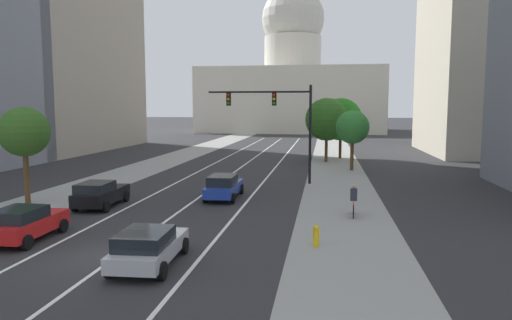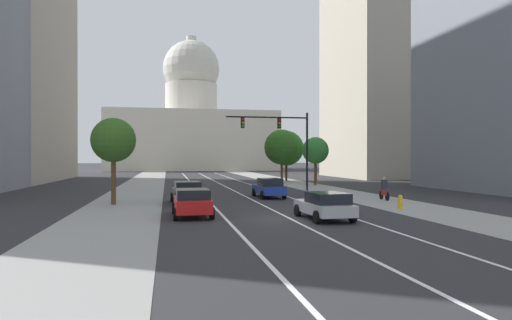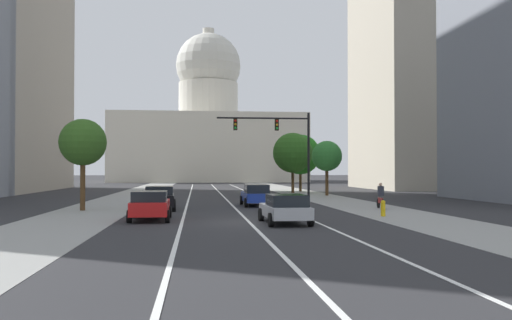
# 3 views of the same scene
# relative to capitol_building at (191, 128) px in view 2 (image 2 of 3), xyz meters

# --- Properties ---
(ground_plane) EXTENTS (400.00, 400.00, 0.00)m
(ground_plane) POSITION_rel_capitol_building_xyz_m (0.00, -57.40, -10.79)
(ground_plane) COLOR #2B2B2D
(sidewalk_left) EXTENTS (4.95, 130.00, 0.01)m
(sidewalk_left) POSITION_rel_capitol_building_xyz_m (-9.03, -62.40, -10.78)
(sidewalk_left) COLOR gray
(sidewalk_left) RESTS_ON ground
(sidewalk_right) EXTENTS (4.95, 130.00, 0.01)m
(sidewalk_right) POSITION_rel_capitol_building_xyz_m (9.03, -62.40, -10.78)
(sidewalk_right) COLOR gray
(sidewalk_right) RESTS_ON ground
(lane_stripe_left) EXTENTS (0.16, 90.00, 0.01)m
(lane_stripe_left) POSITION_rel_capitol_building_xyz_m (-3.28, -72.40, -10.78)
(lane_stripe_left) COLOR white
(lane_stripe_left) RESTS_ON ground
(lane_stripe_center) EXTENTS (0.16, 90.00, 0.01)m
(lane_stripe_center) POSITION_rel_capitol_building_xyz_m (0.00, -72.40, -10.78)
(lane_stripe_center) COLOR white
(lane_stripe_center) RESTS_ON ground
(lane_stripe_right) EXTENTS (0.16, 90.00, 0.01)m
(lane_stripe_right) POSITION_rel_capitol_building_xyz_m (3.28, -72.40, -10.78)
(lane_stripe_right) COLOR white
(lane_stripe_right) RESTS_ON ground
(office_tower_far_right) EXTENTS (19.38, 20.56, 39.44)m
(office_tower_far_right) POSITION_rel_capitol_building_xyz_m (30.10, -51.81, 8.96)
(office_tower_far_right) COLOR #B7AD99
(office_tower_far_right) RESTS_ON ground
(capitol_building) EXTENTS (41.22, 28.46, 34.79)m
(capitol_building) POSITION_rel_capitol_building_xyz_m (0.00, 0.00, 0.00)
(capitol_building) COLOR beige
(capitol_building) RESTS_ON ground
(car_blue) EXTENTS (1.97, 4.73, 1.54)m
(car_blue) POSITION_rel_capitol_building_xyz_m (1.64, -85.24, -10.00)
(car_blue) COLOR #1E389E
(car_blue) RESTS_ON ground
(car_silver) EXTENTS (2.19, 4.37, 1.41)m
(car_silver) POSITION_rel_capitol_building_xyz_m (1.64, -98.24, -10.04)
(car_silver) COLOR #B2B5BA
(car_silver) RESTS_ON ground
(car_red) EXTENTS (2.09, 4.07, 1.51)m
(car_red) POSITION_rel_capitol_building_xyz_m (-4.91, -95.85, -10.00)
(car_red) COLOR red
(car_red) RESTS_ON ground
(car_black) EXTENTS (2.16, 4.46, 1.55)m
(car_black) POSITION_rel_capitol_building_xyz_m (-4.91, -88.86, -9.99)
(car_black) COLOR black
(car_black) RESTS_ON ground
(traffic_signal_mast) EXTENTS (7.87, 0.39, 7.42)m
(traffic_signal_mast) POSITION_rel_capitol_building_xyz_m (4.50, -78.63, -5.47)
(traffic_signal_mast) COLOR black
(traffic_signal_mast) RESTS_ON ground
(fire_hydrant) EXTENTS (0.26, 0.35, 0.91)m
(fire_hydrant) POSITION_rel_capitol_building_xyz_m (7.67, -94.83, -10.32)
(fire_hydrant) COLOR yellow
(fire_hydrant) RESTS_ON ground
(cyclist) EXTENTS (0.37, 1.70, 1.72)m
(cyclist) POSITION_rel_capitol_building_xyz_m (9.53, -89.07, -9.94)
(cyclist) COLOR black
(cyclist) RESTS_ON ground
(street_tree_mid_left) EXTENTS (2.97, 2.97, 5.82)m
(street_tree_mid_left) POSITION_rel_capitol_building_xyz_m (-9.76, -88.48, -6.49)
(street_tree_mid_left) COLOR #51381E
(street_tree_mid_left) RESTS_ON ground
(street_tree_mid_right) EXTENTS (4.49, 4.49, 6.74)m
(street_tree_mid_right) POSITION_rel_capitol_building_xyz_m (8.10, -63.97, -6.31)
(street_tree_mid_right) COLOR #51381E
(street_tree_mid_right) RESTS_ON ground
(street_tree_far_right) EXTENTS (3.05, 3.05, 5.50)m
(street_tree_far_right) POSITION_rel_capitol_building_xyz_m (10.42, -70.43, -6.84)
(street_tree_far_right) COLOR #51381E
(street_tree_far_right) RESTS_ON ground
(street_tree_near_right) EXTENTS (4.75, 4.75, 6.79)m
(street_tree_near_right) POSITION_rel_capitol_building_xyz_m (9.67, -60.29, -6.39)
(street_tree_near_right) COLOR #51381E
(street_tree_near_right) RESTS_ON ground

